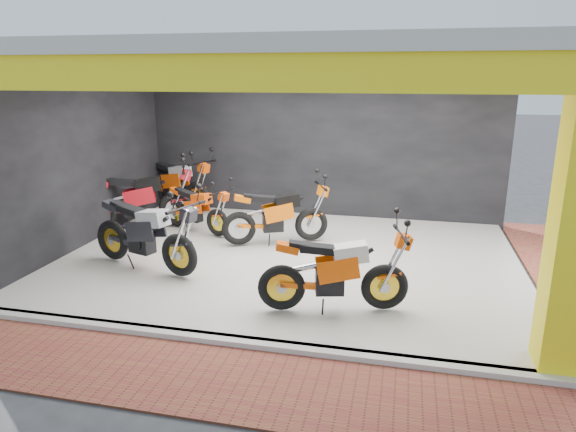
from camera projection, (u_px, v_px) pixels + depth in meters
The scene contains 15 objects.
ground at pixel (259, 310), 7.39m from camera, with size 80.00×80.00×0.00m, color #2D2D30.
showroom_floor at pixel (290, 260), 9.26m from camera, with size 8.00×6.00×0.10m, color white.
showroom_ceiling at pixel (290, 54), 8.30m from camera, with size 8.40×6.40×0.20m, color beige.
back_wall at pixel (320, 143), 11.71m from camera, with size 8.20×0.20×3.50m, color black.
left_wall at pixel (78, 158), 9.69m from camera, with size 0.20×6.20×3.50m, color black.
header_beam_front at pixel (229, 73), 5.57m from camera, with size 8.40×0.30×0.40m, color yellow.
header_beam_right at pixel (555, 73), 7.52m from camera, with size 0.30×6.40×0.40m, color yellow.
floor_kerb at pixel (236, 342), 6.42m from camera, with size 8.00×0.20×0.10m, color white.
paver_front at pixel (214, 379), 5.70m from camera, with size 9.00×1.40×0.03m, color brown.
moto_hero at pixel (386, 265), 6.99m from camera, with size 2.19×0.81×1.34m, color #EF540A, non-canonical shape.
moto_row_a at pixel (178, 235), 8.14m from camera, with size 2.37×0.88×1.45m, color black, non-canonical shape.
moto_row_b at pixel (311, 209), 9.93m from camera, with size 2.18×0.81×1.33m, color orange, non-canonical shape.
moto_row_c at pixel (217, 209), 10.23m from camera, with size 1.88×0.70×1.15m, color #F14D0A, non-canonical shape.
moto_row_d at pixel (175, 193), 10.89m from camera, with size 2.43×0.90×1.48m, color red, non-canonical shape.
moto_row_e at pixel (197, 182), 12.00m from camera, with size 2.39×0.89×1.46m, color #E84C09, non-canonical shape.
Camera 1 is at (1.93, -6.49, 3.30)m, focal length 32.00 mm.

